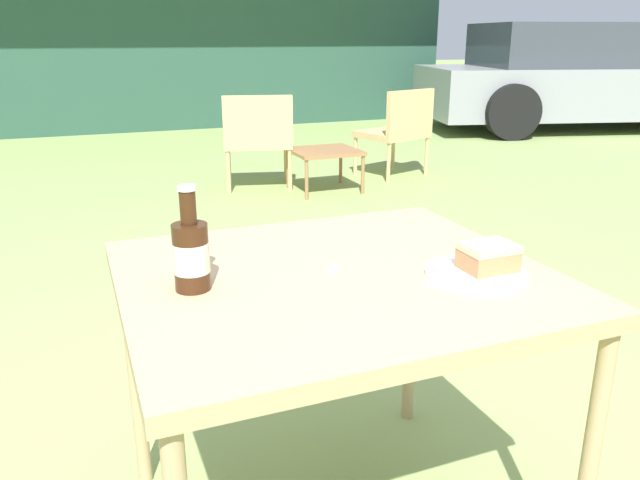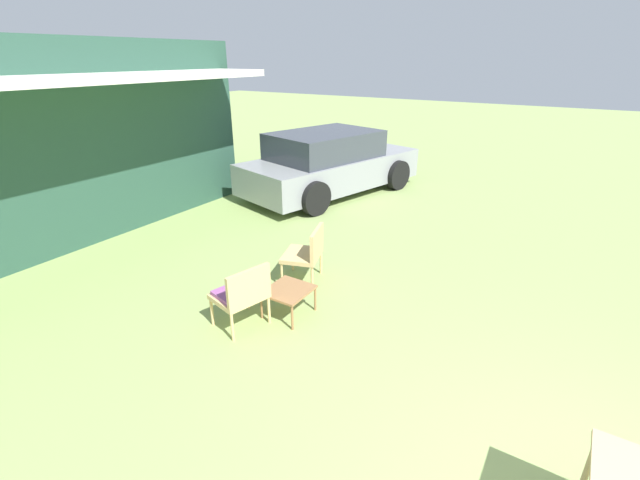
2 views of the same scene
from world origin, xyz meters
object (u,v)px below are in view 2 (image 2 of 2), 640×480
at_px(parked_car, 330,164).
at_px(wicker_chair_cushioned, 242,293).
at_px(wicker_chair_plain, 307,251).
at_px(garden_side_table, 288,292).

height_order(parked_car, wicker_chair_cushioned, parked_car).
bearing_deg(wicker_chair_plain, wicker_chair_cushioned, -19.02).
bearing_deg(wicker_chair_plain, parked_car, -171.53).
relative_size(wicker_chair_cushioned, garden_side_table, 1.47).
relative_size(wicker_chair_plain, garden_side_table, 1.47).
bearing_deg(garden_side_table, wicker_chair_plain, 18.55).
height_order(wicker_chair_cushioned, wicker_chair_plain, same).
relative_size(parked_car, wicker_chair_cushioned, 5.74).
bearing_deg(wicker_chair_cushioned, parked_car, -145.64).
distance_m(parked_car, wicker_chair_plain, 4.40).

